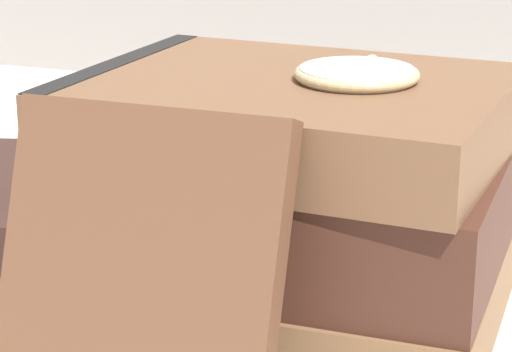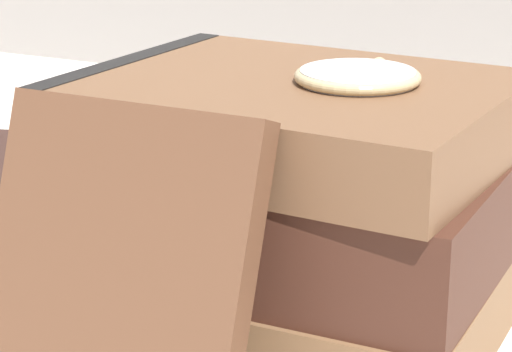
{
  "view_description": "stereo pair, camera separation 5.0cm",
  "coord_description": "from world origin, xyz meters",
  "px_view_note": "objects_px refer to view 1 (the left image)",
  "views": [
    {
      "loc": [
        0.16,
        -0.43,
        0.23
      ],
      "look_at": [
        -0.0,
        0.0,
        0.08
      ],
      "focal_mm": 75.0,
      "sensor_mm": 36.0,
      "label": 1
    },
    {
      "loc": [
        0.2,
        -0.41,
        0.23
      ],
      "look_at": [
        -0.0,
        0.0,
        0.08
      ],
      "focal_mm": 75.0,
      "sensor_mm": 36.0,
      "label": 2
    }
  ],
  "objects_px": {
    "book_flat_top": "(279,114)",
    "book_leaning_front": "(138,290)",
    "pocket_watch": "(357,74)",
    "book_flat_middle": "(282,194)",
    "book_flat_bottom": "(271,276)",
    "reading_glasses": "(307,192)"
  },
  "relations": [
    {
      "from": "reading_glasses",
      "to": "book_flat_bottom",
      "type": "bearing_deg",
      "value": -81.56
    },
    {
      "from": "book_flat_bottom",
      "to": "pocket_watch",
      "type": "height_order",
      "value": "pocket_watch"
    },
    {
      "from": "book_flat_middle",
      "to": "reading_glasses",
      "type": "height_order",
      "value": "book_flat_middle"
    },
    {
      "from": "pocket_watch",
      "to": "book_leaning_front",
      "type": "bearing_deg",
      "value": -115.1
    },
    {
      "from": "book_flat_top",
      "to": "book_leaning_front",
      "type": "height_order",
      "value": "book_leaning_front"
    },
    {
      "from": "book_flat_bottom",
      "to": "pocket_watch",
      "type": "relative_size",
      "value": 3.53
    },
    {
      "from": "book_flat_top",
      "to": "pocket_watch",
      "type": "bearing_deg",
      "value": 13.62
    },
    {
      "from": "book_flat_middle",
      "to": "book_flat_bottom",
      "type": "bearing_deg",
      "value": 167.46
    },
    {
      "from": "book_flat_bottom",
      "to": "book_flat_middle",
      "type": "distance_m",
      "value": 0.04
    },
    {
      "from": "book_leaning_front",
      "to": "book_flat_bottom",
      "type": "bearing_deg",
      "value": 83.62
    },
    {
      "from": "pocket_watch",
      "to": "reading_glasses",
      "type": "relative_size",
      "value": 0.58
    },
    {
      "from": "book_leaning_front",
      "to": "reading_glasses",
      "type": "distance_m",
      "value": 0.3
    },
    {
      "from": "book_leaning_front",
      "to": "pocket_watch",
      "type": "distance_m",
      "value": 0.14
    },
    {
      "from": "book_flat_bottom",
      "to": "pocket_watch",
      "type": "bearing_deg",
      "value": -4.66
    },
    {
      "from": "book_flat_top",
      "to": "book_leaning_front",
      "type": "relative_size",
      "value": 1.55
    },
    {
      "from": "book_flat_bottom",
      "to": "book_flat_middle",
      "type": "bearing_deg",
      "value": -12.9
    },
    {
      "from": "book_flat_top",
      "to": "reading_glasses",
      "type": "height_order",
      "value": "book_flat_top"
    },
    {
      "from": "reading_glasses",
      "to": "book_flat_middle",
      "type": "bearing_deg",
      "value": -79.95
    },
    {
      "from": "book_leaning_front",
      "to": "pocket_watch",
      "type": "bearing_deg",
      "value": 64.9
    },
    {
      "from": "pocket_watch",
      "to": "book_flat_middle",
      "type": "bearing_deg",
      "value": 176.97
    },
    {
      "from": "book_flat_middle",
      "to": "book_flat_top",
      "type": "relative_size",
      "value": 0.99
    },
    {
      "from": "book_flat_middle",
      "to": "book_leaning_front",
      "type": "relative_size",
      "value": 1.54
    }
  ]
}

